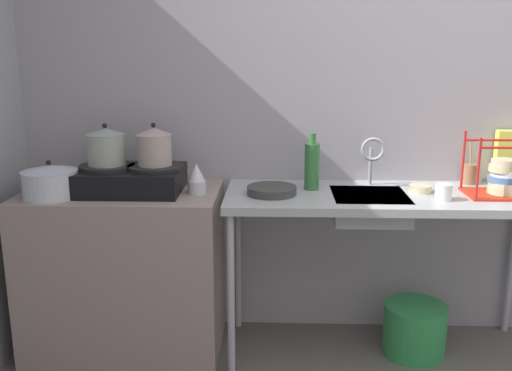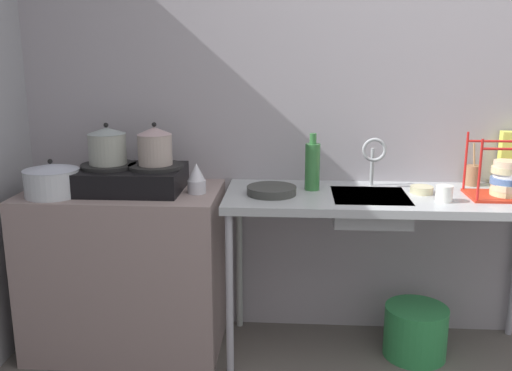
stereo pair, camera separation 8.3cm
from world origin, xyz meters
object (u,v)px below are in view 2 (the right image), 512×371
(pot_on_right_burner, at_px, (155,146))
(pot_beside_stove, at_px, (52,180))
(stove, at_px, (133,178))
(percolator, at_px, (197,179))
(cup_by_rack, at_px, (444,194))
(faucet, at_px, (374,154))
(utensil_jar, at_px, (473,175))
(dish_rack, at_px, (506,182))
(frying_pan, at_px, (272,190))
(bucket_on_floor, at_px, (415,331))
(sink_basin, at_px, (369,207))
(small_bowl_on_drainboard, at_px, (422,190))
(pot_on_left_burner, at_px, (107,146))
(bottle_by_sink, at_px, (312,166))

(pot_on_right_burner, relative_size, pot_beside_stove, 0.80)
(stove, bearing_deg, percolator, -5.59)
(pot_on_right_burner, distance_m, cup_by_rack, 1.41)
(faucet, bearing_deg, utensil_jar, 8.35)
(dish_rack, distance_m, cup_by_rack, 0.33)
(frying_pan, height_order, bucket_on_floor, frying_pan)
(percolator, bearing_deg, faucet, 11.60)
(pot_beside_stove, distance_m, faucet, 1.61)
(sink_basin, xyz_separation_m, cup_by_rack, (0.33, -0.09, 0.10))
(cup_by_rack, bearing_deg, stove, 175.65)
(percolator, relative_size, small_bowl_on_drainboard, 1.34)
(pot_on_left_burner, bearing_deg, bottle_by_sink, 4.24)
(cup_by_rack, bearing_deg, faucet, 138.31)
(pot_on_right_burner, height_order, percolator, pot_on_right_burner)
(stove, distance_m, bucket_on_floor, 1.65)
(small_bowl_on_drainboard, bearing_deg, pot_on_left_burner, -178.74)
(pot_beside_stove, height_order, utensil_jar, utensil_jar)
(sink_basin, distance_m, bucket_on_floor, 0.71)
(stove, distance_m, dish_rack, 1.83)
(frying_pan, height_order, small_bowl_on_drainboard, frying_pan)
(dish_rack, bearing_deg, pot_beside_stove, -176.98)
(cup_by_rack, height_order, bottle_by_sink, bottle_by_sink)
(small_bowl_on_drainboard, xyz_separation_m, bucket_on_floor, (0.01, -0.05, -0.74))
(frying_pan, relative_size, utensil_jar, 1.11)
(dish_rack, relative_size, bucket_on_floor, 1.09)
(bucket_on_floor, bearing_deg, pot_beside_stove, -176.45)
(bucket_on_floor, bearing_deg, bottle_by_sink, 170.09)
(sink_basin, bearing_deg, bottle_by_sink, 160.94)
(stove, distance_m, faucet, 1.23)
(stove, distance_m, small_bowl_on_drainboard, 1.44)
(pot_beside_stove, xyz_separation_m, cup_by_rack, (1.87, 0.02, -0.04))
(pot_on_left_burner, xyz_separation_m, utensil_jar, (1.87, 0.23, -0.17))
(stove, relative_size, percolator, 3.41)
(stove, distance_m, frying_pan, 0.70)
(frying_pan, bearing_deg, stove, 177.27)
(bucket_on_floor, bearing_deg, cup_by_rack, -56.31)
(stove, relative_size, sink_basin, 1.41)
(percolator, xyz_separation_m, bottle_by_sink, (0.57, 0.11, 0.05))
(sink_basin, distance_m, cup_by_rack, 0.36)
(small_bowl_on_drainboard, bearing_deg, percolator, -176.57)
(stove, height_order, pot_beside_stove, pot_beside_stove)
(pot_on_right_burner, xyz_separation_m, bucket_on_floor, (1.33, -0.02, -0.95))
(pot_on_right_burner, xyz_separation_m, pot_beside_stove, (-0.48, -0.13, -0.15))
(cup_by_rack, distance_m, small_bowl_on_drainboard, 0.17)
(pot_on_left_burner, xyz_separation_m, percolator, (0.45, -0.03, -0.15))
(utensil_jar, bearing_deg, sink_basin, -156.16)
(pot_beside_stove, xyz_separation_m, percolator, (0.69, 0.10, -0.01))
(frying_pan, distance_m, utensil_jar, 1.08)
(faucet, distance_m, small_bowl_on_drainboard, 0.30)
(dish_rack, bearing_deg, faucet, 164.85)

